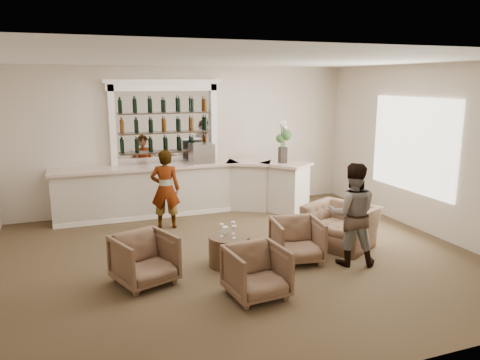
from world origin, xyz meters
name	(u,v)px	position (x,y,z in m)	size (l,w,h in m)	color
ground	(238,258)	(0.00, 0.00, 0.00)	(8.00, 8.00, 0.00)	brown
room_shell	(233,118)	(0.16, 0.71, 2.34)	(8.04, 7.02, 3.32)	beige
bar_counter	(185,189)	(-0.16, 3.00, 0.57)	(5.72, 1.80, 1.14)	beige
back_bar_alcove	(165,123)	(-0.50, 3.41, 2.03)	(2.64, 0.25, 3.00)	white
cocktail_table	(229,251)	(-0.24, -0.23, 0.25)	(0.67, 0.67, 0.50)	#503623
sommelier	(165,189)	(-0.80, 2.11, 0.81)	(0.59, 0.39, 1.63)	gray
guest	(352,214)	(1.66, -0.87, 0.85)	(0.83, 0.64, 1.70)	gray
armchair_left	(144,259)	(-1.65, -0.46, 0.38)	(0.81, 0.83, 0.76)	brown
armchair_center	(257,272)	(-0.26, -1.45, 0.36)	(0.78, 0.80, 0.73)	brown
armchair_right	(297,240)	(0.89, -0.46, 0.36)	(0.78, 0.80, 0.73)	brown
armchair_far	(341,226)	(1.97, -0.07, 0.38)	(1.16, 1.01, 0.75)	brown
espresso_machine	(202,153)	(0.23, 3.00, 1.36)	(0.50, 0.42, 0.44)	silver
flower_vase	(283,139)	(1.98, 2.42, 1.67)	(0.25, 0.25, 0.95)	black
wine_glass_bar_left	(199,159)	(0.17, 3.03, 1.25)	(0.07, 0.07, 0.21)	white
wine_glass_bar_right	(192,159)	(0.03, 3.07, 1.25)	(0.07, 0.07, 0.21)	white
wine_glass_tbl_a	(222,230)	(-0.36, -0.20, 0.60)	(0.07, 0.07, 0.21)	white
wine_glass_tbl_b	(233,228)	(-0.14, -0.15, 0.60)	(0.07, 0.07, 0.21)	white
wine_glass_tbl_c	(234,232)	(-0.20, -0.36, 0.60)	(0.07, 0.07, 0.21)	white
napkin_holder	(225,230)	(-0.26, -0.09, 0.56)	(0.08, 0.08, 0.12)	white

